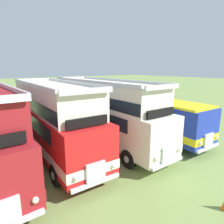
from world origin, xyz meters
name	(u,v)px	position (x,y,z in m)	size (l,w,h in m)	color
ground_plane	(59,156)	(0.00, 0.00, 0.00)	(200.00, 200.00, 0.00)	#7A934C
bus_third_in_row	(54,118)	(0.00, 0.38, 2.35)	(2.91, 9.93, 4.52)	red
bus_fourth_in_row	(103,110)	(3.68, 0.45, 2.36)	(2.70, 11.41, 4.52)	silver
bus_fifth_in_row	(142,112)	(7.36, 0.20, 1.76)	(2.90, 11.54, 2.99)	#1E339E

